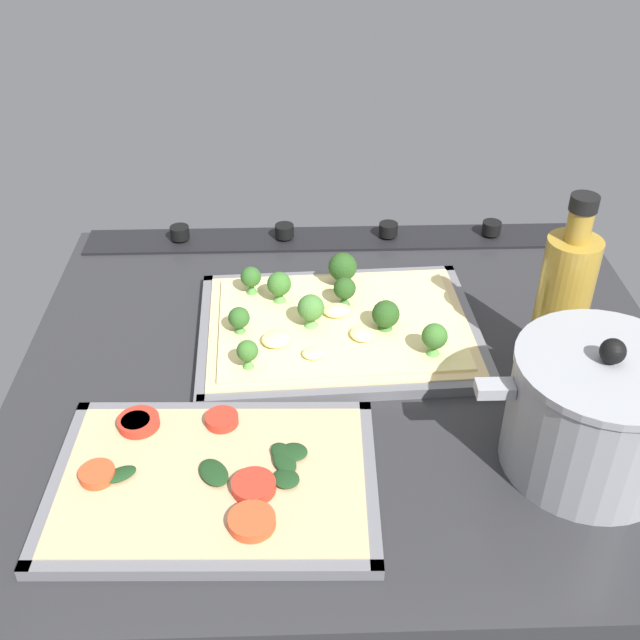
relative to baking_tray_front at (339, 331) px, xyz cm
name	(u,v)px	position (x,y,z in cm)	size (l,w,h in cm)	color
ground_plane	(349,378)	(-0.87, 6.83, -1.87)	(77.18, 68.25, 3.00)	#28282B
stove_control_panel	(336,237)	(-0.87, -23.80, 0.19)	(74.10, 7.00, 2.60)	black
baking_tray_front	(339,331)	(0.00, 0.00, 0.00)	(35.39, 27.47, 1.30)	slate
broccoli_pizza	(336,321)	(0.39, -0.22, 1.48)	(32.88, 24.96, 6.03)	#D3B77F
baking_tray_back	(214,483)	(13.37, 24.77, 0.01)	(32.07, 22.60, 1.30)	slate
veggie_pizza_back	(212,476)	(13.56, 24.50, 0.75)	(29.60, 20.14, 1.90)	tan
cooking_pot	(596,413)	(-23.51, 22.53, 6.04)	(24.03, 17.17, 15.11)	gray
oil_bottle	(563,302)	(-24.25, 7.34, 8.75)	(5.90, 5.90, 21.98)	olive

